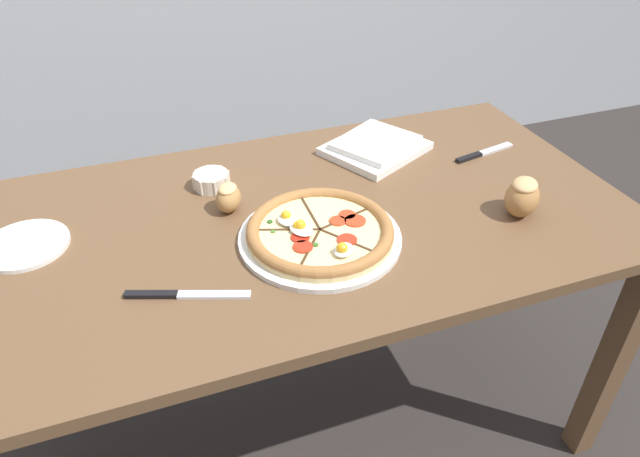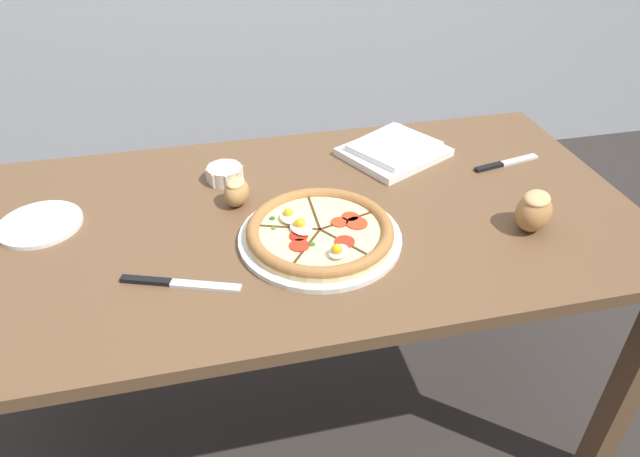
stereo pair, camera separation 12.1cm
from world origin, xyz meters
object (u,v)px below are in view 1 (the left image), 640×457
(bread_piece_near, at_px, (228,197))
(knife_main, at_px, (484,153))
(napkin_folded, at_px, (375,146))
(knife_spare, at_px, (186,295))
(bread_piece_mid, at_px, (522,196))
(side_saucer, at_px, (25,245))
(ramekin_bowl, at_px, (211,180))
(dining_table, at_px, (302,248))
(pizza, at_px, (320,232))

(bread_piece_near, bearing_deg, knife_main, 2.77)
(napkin_folded, xyz_separation_m, knife_spare, (-0.58, -0.41, -0.01))
(knife_spare, bearing_deg, knife_main, 38.87)
(bread_piece_mid, bearing_deg, bread_piece_near, 158.94)
(bread_piece_near, height_order, knife_spare, bread_piece_near)
(side_saucer, bearing_deg, napkin_folded, 9.03)
(bread_piece_near, bearing_deg, bread_piece_mid, -21.06)
(knife_spare, bearing_deg, napkin_folded, 54.88)
(ramekin_bowl, distance_m, knife_main, 0.73)
(side_saucer, bearing_deg, dining_table, -8.10)
(dining_table, distance_m, knife_main, 0.58)
(pizza, relative_size, bread_piece_near, 3.82)
(bread_piece_mid, xyz_separation_m, side_saucer, (-1.06, 0.25, -0.04))
(ramekin_bowl, xyz_separation_m, side_saucer, (-0.42, -0.11, -0.02))
(napkin_folded, height_order, side_saucer, napkin_folded)
(bread_piece_near, xyz_separation_m, knife_main, (0.71, 0.03, -0.03))
(ramekin_bowl, height_order, bread_piece_mid, bread_piece_mid)
(bread_piece_near, bearing_deg, side_saucer, 179.05)
(ramekin_bowl, relative_size, napkin_folded, 0.29)
(knife_main, bearing_deg, knife_spare, -172.01)
(side_saucer, bearing_deg, ramekin_bowl, 14.20)
(ramekin_bowl, xyz_separation_m, bread_piece_near, (0.02, -0.11, 0.01))
(pizza, bearing_deg, napkin_folded, 49.62)
(knife_spare, relative_size, side_saucer, 1.27)
(dining_table, height_order, bread_piece_near, bread_piece_near)
(ramekin_bowl, relative_size, bread_piece_mid, 0.75)
(knife_main, bearing_deg, bread_piece_near, 171.46)
(bread_piece_mid, height_order, knife_spare, bread_piece_mid)
(napkin_folded, bearing_deg, side_saucer, -170.97)
(dining_table, relative_size, side_saucer, 8.41)
(bread_piece_mid, bearing_deg, knife_main, 72.89)
(dining_table, bearing_deg, side_saucer, 171.90)
(knife_main, xyz_separation_m, knife_spare, (-0.85, -0.30, 0.00))
(pizza, relative_size, bread_piece_mid, 2.84)
(bread_piece_near, bearing_deg, knife_spare, -118.40)
(ramekin_bowl, xyz_separation_m, knife_main, (0.73, -0.08, -0.02))
(napkin_folded, bearing_deg, bread_piece_near, -161.45)
(knife_spare, xyz_separation_m, side_saucer, (-0.30, 0.27, 0.00))
(ramekin_bowl, xyz_separation_m, bread_piece_mid, (0.64, -0.35, 0.03))
(pizza, relative_size, knife_spare, 1.52)
(dining_table, height_order, knife_spare, knife_spare)
(bread_piece_near, relative_size, knife_main, 0.47)
(pizza, xyz_separation_m, side_saucer, (-0.60, 0.19, -0.01))
(napkin_folded, height_order, knife_spare, napkin_folded)
(dining_table, bearing_deg, napkin_folded, 37.79)
(bread_piece_near, bearing_deg, ramekin_bowl, 99.39)
(pizza, height_order, knife_main, pizza)
(dining_table, bearing_deg, ramekin_bowl, 131.40)
(pizza, relative_size, napkin_folded, 1.11)
(knife_main, distance_m, knife_spare, 0.90)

